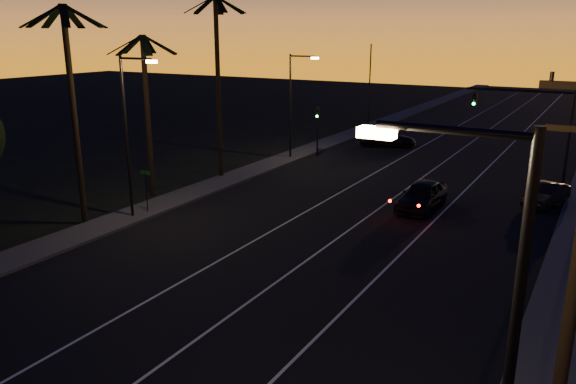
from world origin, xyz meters
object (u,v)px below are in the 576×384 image
Objects in this scene: utility_pole at (575,284)px; cross_car at (387,138)px; signal_mast at (534,114)px; right_car at (546,194)px; lead_car at (422,195)px.

cross_car is at bearing 115.27° from utility_pole.
signal_mast is 1.27× the size of cross_car.
utility_pole is 24.97m from right_car.
signal_mast is 15.28m from cross_car.
lead_car is (-4.45, -10.15, -3.94)m from signal_mast.
right_car is (-2.60, 24.40, -4.64)m from utility_pole.
utility_pole is 1.41× the size of signal_mast.
right_car is at bearing -40.23° from cross_car.
utility_pole is at bearing -65.81° from lead_car.
signal_mast is 11.76m from lead_car.
lead_car is at bearing 114.19° from utility_pole.
right_car is at bearing 35.85° from lead_car.
signal_mast is (-4.46, 29.99, -0.53)m from utility_pole.
right_car is at bearing -71.57° from signal_mast.
lead_car is at bearing -63.50° from cross_car.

